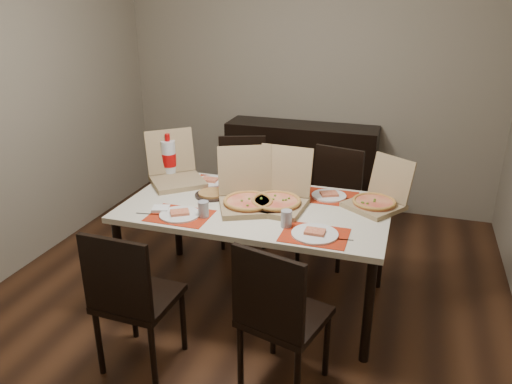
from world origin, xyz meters
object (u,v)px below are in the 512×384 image
at_px(sideboard, 301,168).
at_px(chair_far_left, 243,185).
at_px(dining_table, 256,214).
at_px(chair_far_right, 332,199).
at_px(soda_bottle, 169,159).
at_px(chair_near_right, 279,314).
at_px(pizza_box_center, 248,198).
at_px(chair_near_left, 131,296).
at_px(dip_bowl, 284,196).

relative_size(sideboard, chair_far_left, 1.61).
relative_size(sideboard, dining_table, 0.83).
bearing_deg(chair_far_right, dining_table, -115.07).
relative_size(chair_far_right, soda_bottle, 2.67).
relative_size(chair_near_right, chair_far_left, 1.00).
xyz_separation_m(dining_table, pizza_box_center, (-0.05, -0.03, 0.13)).
distance_m(sideboard, dining_table, 1.75).
relative_size(chair_near_left, pizza_box_center, 1.72).
xyz_separation_m(chair_near_right, dip_bowl, (-0.25, 1.03, 0.25)).
bearing_deg(chair_far_right, soda_bottle, -158.26).
bearing_deg(sideboard, chair_far_left, -113.84).
xyz_separation_m(sideboard, chair_near_right, (0.47, -2.57, 0.06)).
height_order(dining_table, chair_near_right, chair_near_right).
relative_size(sideboard, chair_far_right, 1.61).
height_order(sideboard, pizza_box_center, pizza_box_center).
bearing_deg(chair_near_left, chair_near_right, 6.18).
bearing_deg(chair_near_right, dip_bowl, 103.52).
height_order(chair_near_left, chair_near_right, same).
height_order(chair_far_left, soda_bottle, soda_bottle).
height_order(dining_table, chair_far_left, chair_far_left).
xyz_separation_m(chair_far_right, dip_bowl, (-0.25, -0.65, 0.25)).
bearing_deg(chair_far_right, chair_near_left, -115.44).
bearing_deg(dip_bowl, chair_far_left, 127.67).
distance_m(sideboard, dip_bowl, 1.59).
relative_size(chair_near_right, dip_bowl, 8.76).
bearing_deg(soda_bottle, dip_bowl, -9.12).
relative_size(sideboard, chair_near_right, 1.61).
height_order(chair_far_right, dip_bowl, chair_far_right).
bearing_deg(chair_near_right, chair_near_left, -173.82).
bearing_deg(chair_far_right, sideboard, 117.89).
bearing_deg(pizza_box_center, chair_near_left, -113.96).
distance_m(chair_near_left, chair_near_right, 0.85).
height_order(chair_near_left, soda_bottle, soda_bottle).
bearing_deg(chair_near_right, pizza_box_center, 118.99).
xyz_separation_m(chair_near_left, soda_bottle, (-0.39, 1.28, 0.39)).
distance_m(chair_near_left, chair_far_left, 1.87).
distance_m(chair_far_left, soda_bottle, 0.81).
height_order(chair_near_right, soda_bottle, soda_bottle).
distance_m(chair_far_left, pizza_box_center, 1.08).
bearing_deg(soda_bottle, chair_far_left, 55.17).
distance_m(chair_near_right, pizza_box_center, 0.97).
xyz_separation_m(chair_far_left, dip_bowl, (0.58, -0.75, 0.25)).
distance_m(dining_table, chair_near_left, 1.04).
distance_m(sideboard, pizza_box_center, 1.80).
bearing_deg(chair_near_left, chair_far_left, 89.37).
relative_size(chair_near_left, chair_far_left, 1.00).
xyz_separation_m(sideboard, pizza_box_center, (0.03, -1.77, 0.36)).
bearing_deg(chair_far_left, dining_table, -65.54).
bearing_deg(soda_bottle, pizza_box_center, -26.07).
bearing_deg(chair_far_left, sideboard, 66.16).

